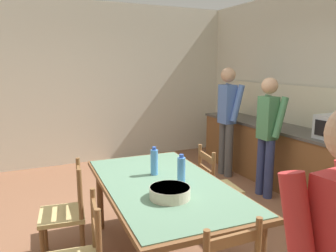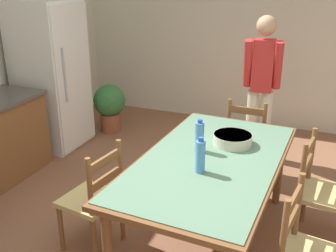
% 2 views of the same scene
% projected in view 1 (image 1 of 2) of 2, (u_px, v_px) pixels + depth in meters
% --- Properties ---
extents(ground_plane, '(8.32, 8.32, 0.00)m').
position_uv_depth(ground_plane, '(172.00, 241.00, 3.38)').
color(ground_plane, brown).
extents(wall_left, '(0.12, 5.20, 2.90)m').
position_uv_depth(wall_left, '(95.00, 84.00, 6.01)').
color(wall_left, beige).
rests_on(wall_left, ground).
extents(kitchen_counter, '(3.52, 0.66, 0.88)m').
position_uv_depth(kitchen_counter, '(286.00, 157.00, 4.86)').
color(kitchen_counter, brown).
rests_on(kitchen_counter, ground).
extents(counter_splashback, '(3.48, 0.03, 0.60)m').
position_uv_depth(counter_splashback, '(305.00, 107.00, 4.85)').
color(counter_splashback, beige).
rests_on(counter_splashback, kitchen_counter).
extents(dining_table, '(1.94, 1.11, 0.77)m').
position_uv_depth(dining_table, '(164.00, 191.00, 2.90)').
color(dining_table, brown).
rests_on(dining_table, ground).
extents(bottle_near_centre, '(0.07, 0.07, 0.27)m').
position_uv_depth(bottle_near_centre, '(154.00, 162.00, 3.08)').
color(bottle_near_centre, '#4C8ED6').
rests_on(bottle_near_centre, dining_table).
extents(bottle_off_centre, '(0.07, 0.07, 0.27)m').
position_uv_depth(bottle_off_centre, '(181.00, 171.00, 2.83)').
color(bottle_off_centre, '#4C8ED6').
rests_on(bottle_off_centre, dining_table).
extents(serving_bowl, '(0.32, 0.32, 0.09)m').
position_uv_depth(serving_bowl, '(170.00, 192.00, 2.55)').
color(serving_bowl, beige).
rests_on(serving_bowl, dining_table).
extents(chair_side_near_left, '(0.47, 0.46, 0.91)m').
position_uv_depth(chair_side_near_left, '(66.00, 213.00, 3.03)').
color(chair_side_near_left, brown).
rests_on(chair_side_near_left, ground).
extents(chair_side_far_left, '(0.47, 0.45, 0.91)m').
position_uv_depth(chair_side_far_left, '(217.00, 188.00, 3.64)').
color(chair_side_far_left, brown).
rests_on(chair_side_far_left, ground).
extents(person_at_sink, '(0.44, 0.30, 1.75)m').
position_uv_depth(person_at_sink, '(227.00, 116.00, 5.24)').
color(person_at_sink, '#4C4C4C').
rests_on(person_at_sink, ground).
extents(person_at_counter, '(0.41, 0.28, 1.63)m').
position_uv_depth(person_at_counter, '(268.00, 131.00, 4.39)').
color(person_at_counter, navy).
rests_on(person_at_counter, ground).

